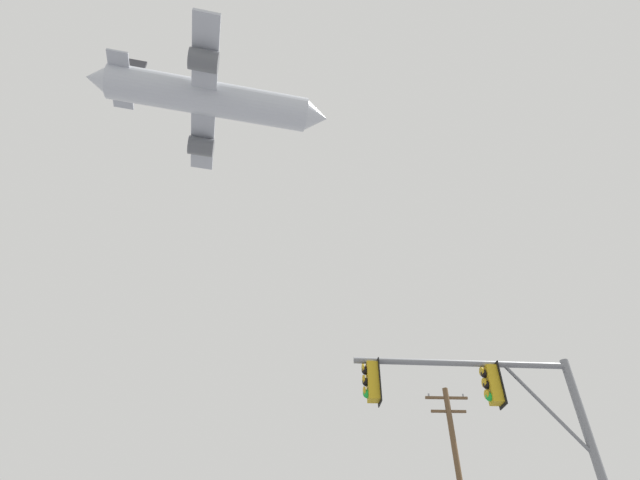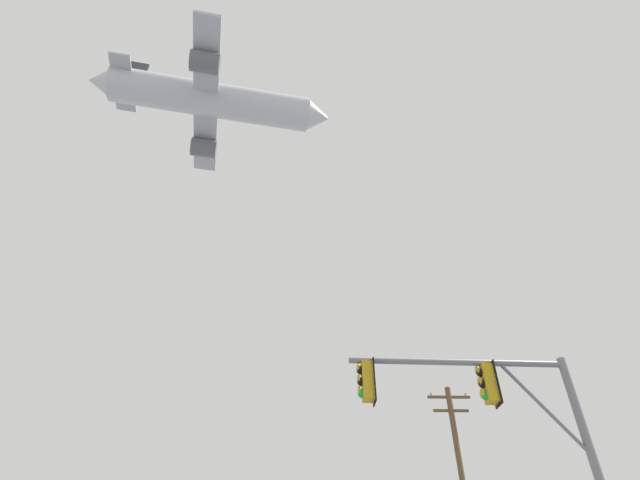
{
  "view_description": "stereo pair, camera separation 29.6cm",
  "coord_description": "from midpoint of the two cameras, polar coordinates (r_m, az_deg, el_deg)",
  "views": [
    {
      "loc": [
        0.01,
        -3.65,
        1.3
      ],
      "look_at": [
        0.7,
        14.92,
        15.84
      ],
      "focal_mm": 27.42,
      "sensor_mm": 36.0,
      "label": 1
    },
    {
      "loc": [
        0.31,
        -3.66,
        1.3
      ],
      "look_at": [
        0.7,
        14.92,
        15.84
      ],
      "focal_mm": 27.42,
      "sensor_mm": 36.0,
      "label": 2
    }
  ],
  "objects": [
    {
      "name": "signal_pole_near",
      "position": [
        12.44,
        20.51,
        -19.66
      ],
      "size": [
        5.33,
        0.54,
        6.39
      ],
      "color": "slate",
      "rests_on": "ground"
    },
    {
      "name": "airplane",
      "position": [
        51.37,
        -12.86,
        15.74
      ],
      "size": [
        23.68,
        18.29,
        6.45
      ],
      "color": "#B7BCC6"
    }
  ]
}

